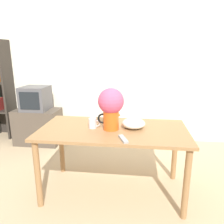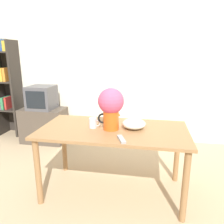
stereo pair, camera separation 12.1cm
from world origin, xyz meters
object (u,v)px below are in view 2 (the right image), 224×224
Objects in this scene: white_bowl at (134,124)px; flower_vase at (111,106)px; tv_set at (42,97)px; coffee_mug at (93,123)px.

flower_vase is at bearing -163.06° from white_bowl.
tv_set is (-1.64, 1.16, -0.01)m from white_bowl.
coffee_mug is at bearing 175.19° from flower_vase.
flower_vase is 1.02× the size of tv_set.
tv_set reaches higher than white_bowl.
coffee_mug is 0.43m from white_bowl.
coffee_mug is 1.72m from tv_set.
white_bowl is (0.23, 0.07, -0.20)m from flower_vase.
flower_vase is 1.77× the size of white_bowl.
tv_set is (-1.22, 1.21, -0.01)m from coffee_mug.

